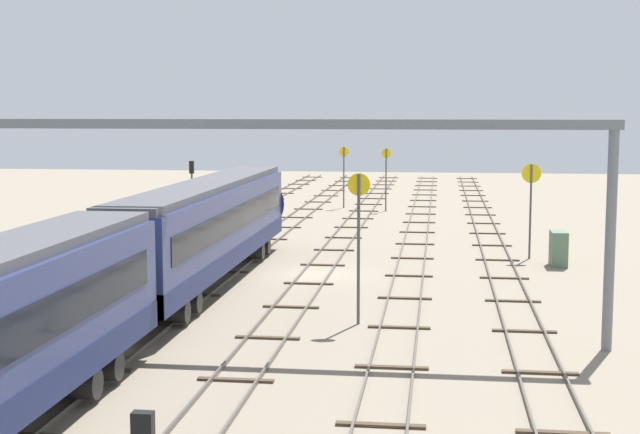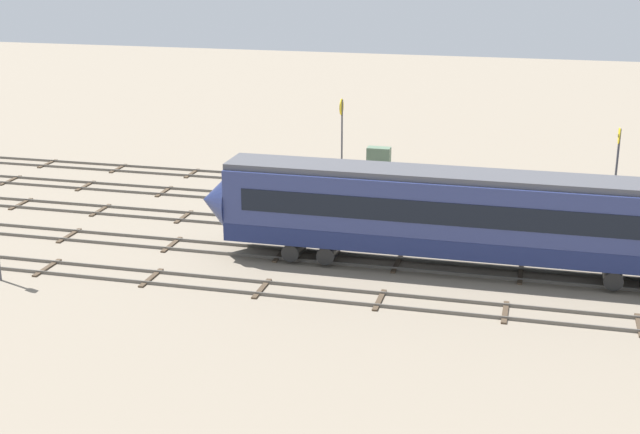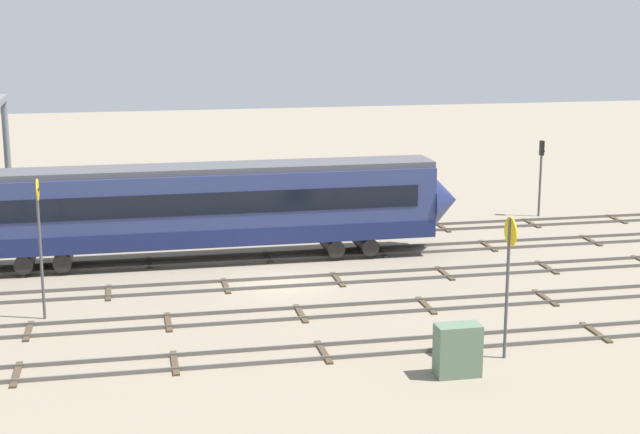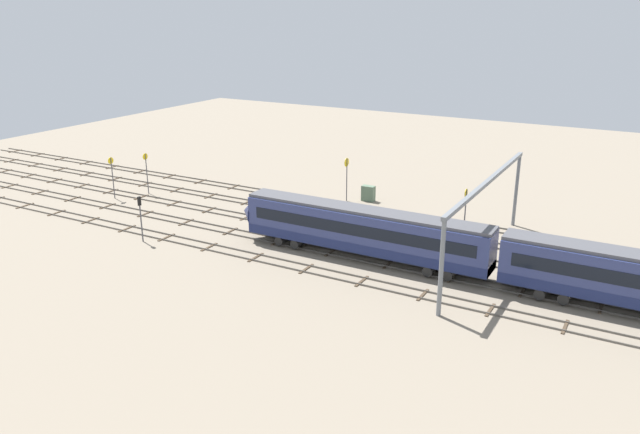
% 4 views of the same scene
% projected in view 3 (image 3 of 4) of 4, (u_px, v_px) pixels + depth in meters
% --- Properties ---
extents(ground_plane, '(154.84, 154.84, 0.00)m').
position_uv_depth(ground_plane, '(283.00, 283.00, 45.11)').
color(ground_plane, gray).
extents(track_near_foreground, '(138.84, 2.40, 0.16)m').
position_uv_depth(track_near_foreground, '(324.00, 351.00, 36.07)').
color(track_near_foreground, '#59544C').
rests_on(track_near_foreground, ground).
extents(track_second_near, '(138.84, 2.40, 0.16)m').
position_uv_depth(track_second_near, '(301.00, 313.00, 40.58)').
color(track_second_near, '#59544C').
rests_on(track_second_near, ground).
extents(track_middle, '(138.84, 2.40, 0.16)m').
position_uv_depth(track_middle, '(283.00, 282.00, 45.10)').
color(track_middle, '#59544C').
rests_on(track_middle, ground).
extents(track_with_train, '(138.84, 2.40, 0.16)m').
position_uv_depth(track_with_train, '(268.00, 257.00, 49.61)').
color(track_with_train, '#59544C').
rests_on(track_with_train, ground).
extents(track_far_background, '(138.84, 2.40, 0.16)m').
position_uv_depth(track_far_background, '(255.00, 236.00, 54.12)').
color(track_far_background, '#59544C').
rests_on(track_far_background, ground).
extents(speed_sign_near_foreground, '(0.14, 0.88, 5.92)m').
position_uv_depth(speed_sign_near_foreground, '(40.00, 231.00, 39.27)').
color(speed_sign_near_foreground, '#4C4C51').
rests_on(speed_sign_near_foreground, ground).
extents(speed_sign_far_trackside, '(0.14, 1.08, 5.35)m').
position_uv_depth(speed_sign_far_trackside, '(509.00, 264.00, 34.85)').
color(speed_sign_far_trackside, '#4C4C51').
rests_on(speed_sign_far_trackside, ground).
extents(signal_light_trackside_approach, '(0.31, 0.32, 4.71)m').
position_uv_depth(signal_light_trackside_approach, '(541.00, 167.00, 58.86)').
color(signal_light_trackside_approach, '#4C4C51').
rests_on(signal_light_trackside_approach, ground).
extents(relay_cabinet, '(1.61, 0.84, 1.88)m').
position_uv_depth(relay_cabinet, '(458.00, 350.00, 33.72)').
color(relay_cabinet, '#597259').
rests_on(relay_cabinet, ground).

